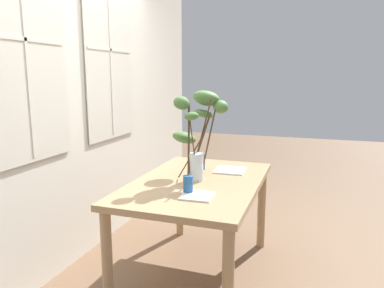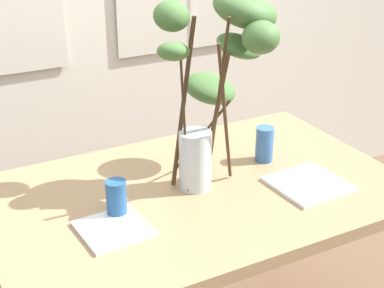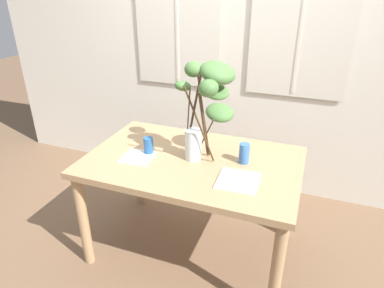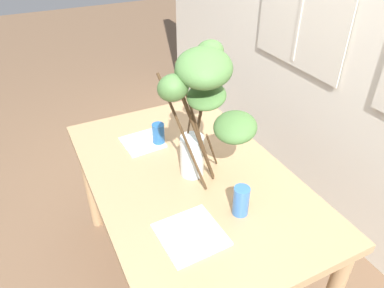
{
  "view_description": "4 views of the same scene",
  "coord_description": "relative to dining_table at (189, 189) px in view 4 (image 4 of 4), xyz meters",
  "views": [
    {
      "loc": [
        -2.54,
        -0.83,
        1.56
      ],
      "look_at": [
        -0.05,
        0.03,
        1.07
      ],
      "focal_mm": 34.19,
      "sensor_mm": 36.0,
      "label": 1
    },
    {
      "loc": [
        -0.87,
        -1.58,
        1.77
      ],
      "look_at": [
        -0.02,
        0.01,
        0.95
      ],
      "focal_mm": 54.76,
      "sensor_mm": 36.0,
      "label": 2
    },
    {
      "loc": [
        0.7,
        -1.89,
        1.88
      ],
      "look_at": [
        -0.01,
        0.01,
        0.89
      ],
      "focal_mm": 31.68,
      "sensor_mm": 36.0,
      "label": 3
    },
    {
      "loc": [
        1.24,
        -0.6,
        1.89
      ],
      "look_at": [
        -0.03,
        0.03,
        0.93
      ],
      "focal_mm": 33.68,
      "sensor_mm": 36.0,
      "label": 4
    }
  ],
  "objects": [
    {
      "name": "vase_with_branches",
      "position": [
        0.09,
        0.03,
        0.52
      ],
      "size": [
        0.43,
        0.52,
        0.7
      ],
      "color": "silver",
      "rests_on": "dining_table"
    },
    {
      "name": "drinking_glass_blue_right",
      "position": [
        0.33,
        0.08,
        0.17
      ],
      "size": [
        0.07,
        0.07,
        0.14
      ],
      "primitive_type": "cylinder",
      "color": "#386BAD",
      "rests_on": "dining_table"
    },
    {
      "name": "plate_square_right",
      "position": [
        0.36,
        -0.17,
        0.11
      ],
      "size": [
        0.25,
        0.25,
        0.01
      ],
      "primitive_type": "cube",
      "rotation": [
        0.0,
        0.0,
        0.04
      ],
      "color": "white",
      "rests_on": "dining_table"
    },
    {
      "name": "plate_square_left",
      "position": [
        -0.36,
        -0.11,
        0.11
      ],
      "size": [
        0.22,
        0.22,
        0.01
      ],
      "primitive_type": "cube",
      "rotation": [
        0.0,
        0.0,
        0.06
      ],
      "color": "white",
      "rests_on": "dining_table"
    },
    {
      "name": "ground",
      "position": [
        0.0,
        0.0,
        -0.68
      ],
      "size": [
        14.0,
        14.0,
        0.0
      ],
      "primitive_type": "plane",
      "color": "brown"
    },
    {
      "name": "dining_table",
      "position": [
        0.0,
        0.0,
        0.0
      ],
      "size": [
        1.44,
        0.92,
        0.78
      ],
      "color": "tan",
      "rests_on": "ground"
    },
    {
      "name": "drinking_glass_blue_left",
      "position": [
        -0.31,
        -0.03,
        0.16
      ],
      "size": [
        0.07,
        0.07,
        0.12
      ],
      "primitive_type": "cylinder",
      "color": "#235693",
      "rests_on": "dining_table"
    }
  ]
}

